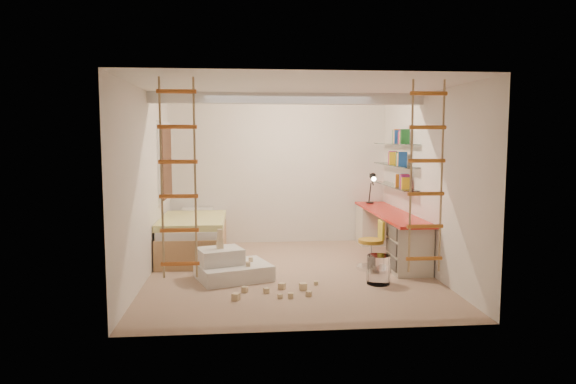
{
  "coord_description": "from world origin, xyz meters",
  "views": [
    {
      "loc": [
        -0.68,
        -7.24,
        1.95
      ],
      "look_at": [
        0.0,
        0.3,
        1.15
      ],
      "focal_mm": 32.0,
      "sensor_mm": 36.0,
      "label": 1
    }
  ],
  "objects": [
    {
      "name": "books",
      "position": [
        1.87,
        1.13,
        1.65
      ],
      "size": [
        0.14,
        0.64,
        0.92
      ],
      "color": "yellow",
      "rests_on": "shelves"
    },
    {
      "name": "rope_ladder_right",
      "position": [
        1.35,
        -1.75,
        1.52
      ],
      "size": [
        0.41,
        0.04,
        2.13
      ],
      "primitive_type": null,
      "color": "#C37721",
      "rests_on": "ceiling"
    },
    {
      "name": "floor",
      "position": [
        0.0,
        0.0,
        0.0
      ],
      "size": [
        4.5,
        4.5,
        0.0
      ],
      "primitive_type": "plane",
      "color": "tan",
      "rests_on": "ground"
    },
    {
      "name": "swivel_chair",
      "position": [
        1.25,
        0.13,
        0.27
      ],
      "size": [
        0.44,
        0.44,
        0.72
      ],
      "color": "#B08221",
      "rests_on": "floor"
    },
    {
      "name": "desk",
      "position": [
        1.72,
        0.86,
        0.4
      ],
      "size": [
        0.56,
        2.8,
        0.75
      ],
      "color": "red",
      "rests_on": "floor"
    },
    {
      "name": "window_frame",
      "position": [
        -1.97,
        1.5,
        1.55
      ],
      "size": [
        0.06,
        1.15,
        1.35
      ],
      "primitive_type": "cube",
      "color": "white",
      "rests_on": "wall_left"
    },
    {
      "name": "shelves",
      "position": [
        1.87,
        1.13,
        1.5
      ],
      "size": [
        0.25,
        1.8,
        0.71
      ],
      "color": "white",
      "rests_on": "wall_right"
    },
    {
      "name": "window_blind",
      "position": [
        -1.93,
        1.5,
        1.55
      ],
      "size": [
        0.02,
        1.0,
        1.2
      ],
      "primitive_type": "cube",
      "color": "#4C2D1E",
      "rests_on": "window_frame"
    },
    {
      "name": "waste_bin",
      "position": [
        1.13,
        -0.66,
        0.19
      ],
      "size": [
        0.31,
        0.31,
        0.39
      ],
      "primitive_type": "cylinder",
      "color": "white",
      "rests_on": "floor"
    },
    {
      "name": "play_platform",
      "position": [
        -0.86,
        -0.23,
        0.17
      ],
      "size": [
        1.14,
        1.01,
        0.42
      ],
      "color": "silver",
      "rests_on": "floor"
    },
    {
      "name": "task_lamp",
      "position": [
        1.67,
        1.82,
        1.14
      ],
      "size": [
        0.14,
        0.36,
        0.57
      ],
      "color": "black",
      "rests_on": "desk"
    },
    {
      "name": "toy_blocks",
      "position": [
        -0.47,
        -0.68,
        0.19
      ],
      "size": [
        1.4,
        1.13,
        0.69
      ],
      "color": "#CCB284",
      "rests_on": "floor"
    },
    {
      "name": "ceiling_beam",
      "position": [
        0.0,
        0.3,
        2.52
      ],
      "size": [
        4.0,
        0.18,
        0.16
      ],
      "primitive_type": "cube",
      "color": "white",
      "rests_on": "ceiling"
    },
    {
      "name": "bed",
      "position": [
        -1.48,
        1.23,
        0.33
      ],
      "size": [
        1.02,
        2.0,
        0.69
      ],
      "color": "#AD7F51",
      "rests_on": "floor"
    },
    {
      "name": "rope_ladder_left",
      "position": [
        -1.35,
        -1.75,
        1.52
      ],
      "size": [
        0.41,
        0.04,
        2.13
      ],
      "primitive_type": null,
      "color": "orange",
      "rests_on": "ceiling"
    }
  ]
}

